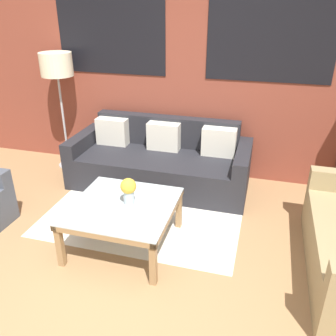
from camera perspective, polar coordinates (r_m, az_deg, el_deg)
ground_plane at (r=2.98m, az=-8.99°, el=-19.89°), size 16.00×16.00×0.00m
wall_back_brick at (r=4.48m, az=2.97°, el=16.42°), size 8.40×0.09×2.80m
rug at (r=3.92m, az=-3.74°, el=-7.13°), size 2.06×1.48×0.00m
couch_dark at (r=4.40m, az=-1.22°, el=0.93°), size 2.15×0.88×0.78m
coffee_table at (r=3.27m, az=-7.21°, el=-6.82°), size 0.91×0.91×0.43m
floor_lamp at (r=4.80m, az=-17.40°, el=14.90°), size 0.40×0.40×1.52m
flower_vase at (r=3.19m, az=-6.36°, el=-3.40°), size 0.14×0.14×0.25m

